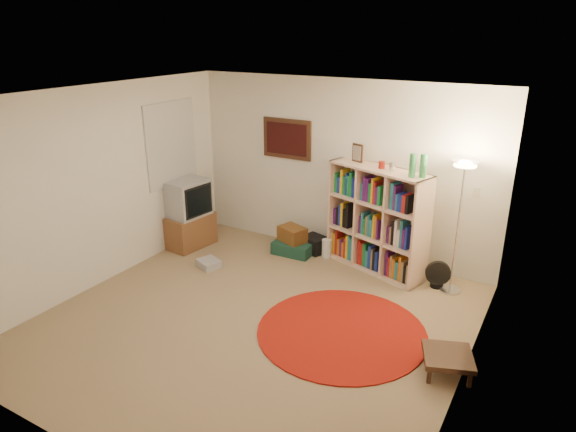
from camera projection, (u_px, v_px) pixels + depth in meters
The scene contains 12 objects.
room at pixel (250, 215), 5.43m from camera, with size 4.54×4.54×2.54m.
bookshelf at pixel (376, 221), 6.85m from camera, with size 1.48×0.84×1.71m.
floor_lamp at pixel (463, 184), 5.99m from camera, with size 0.33×0.33×1.69m.
floor_fan at pixel (438, 275), 6.50m from camera, with size 0.32×0.21×0.36m.
tv_stand at pixel (188, 215), 7.66m from camera, with size 0.57×0.76×1.03m.
dvd_box at pixel (209, 263), 7.10m from camera, with size 0.38×0.35×0.10m.
suitcase at pixel (293, 248), 7.51m from camera, with size 0.58×0.38×0.18m.
wicker_basket at pixel (292, 234), 7.46m from camera, with size 0.46×0.39×0.22m.
duffel_bag at pixel (314, 244), 7.56m from camera, with size 0.41×0.37×0.24m.
paper_towel at pixel (326, 248), 7.37m from camera, with size 0.16×0.16×0.27m.
red_rug at pixel (342, 331), 5.60m from camera, with size 1.85×1.85×0.02m.
side_table at pixel (448, 357), 4.88m from camera, with size 0.59×0.59×0.21m.
Camera 1 is at (2.83, -4.17, 3.13)m, focal length 32.00 mm.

